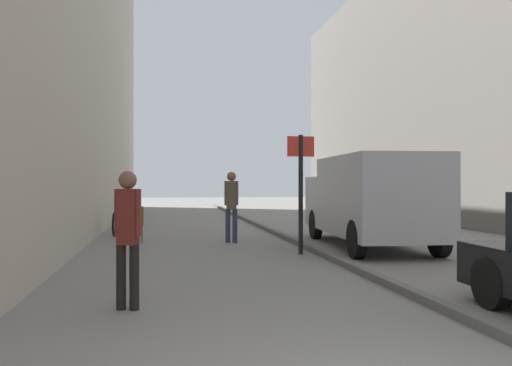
{
  "coord_description": "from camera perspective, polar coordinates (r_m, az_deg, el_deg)",
  "views": [
    {
      "loc": [
        -1.76,
        -2.37,
        1.57
      ],
      "look_at": [
        0.93,
        12.65,
        1.55
      ],
      "focal_mm": 36.72,
      "sensor_mm": 36.0,
      "label": 1
    }
  ],
  "objects": [
    {
      "name": "pedestrian_mid_block",
      "position": [
        6.63,
        -13.8,
        -4.95
      ],
      "size": [
        0.33,
        0.25,
        1.71
      ],
      "rotation": [
        0.0,
        0.0,
        2.82
      ],
      "color": "black",
      "rests_on": "ground_plane"
    },
    {
      "name": "kerb_strip",
      "position": [
        14.83,
        2.95,
        -5.75
      ],
      "size": [
        0.16,
        40.0,
        0.12
      ],
      "primitive_type": "cube",
      "color": "#615F5B",
      "rests_on": "ground_plane"
    },
    {
      "name": "cafe_chair_near_window",
      "position": [
        19.14,
        -13.42,
        -2.98
      ],
      "size": [
        0.6,
        0.6,
        0.94
      ],
      "rotation": [
        0.0,
        0.0,
        1.06
      ],
      "color": "#B7B2A8",
      "rests_on": "ground_plane"
    },
    {
      "name": "street_sign_post",
      "position": [
        11.44,
        4.9,
        -0.03
      ],
      "size": [
        0.6,
        0.1,
        2.6
      ],
      "rotation": [
        0.0,
        0.0,
        3.14
      ],
      "color": "black",
      "rests_on": "ground_plane"
    },
    {
      "name": "cafe_chair_by_doorway",
      "position": [
        14.0,
        -12.85,
        -4.11
      ],
      "size": [
        0.53,
        0.53,
        0.94
      ],
      "rotation": [
        0.0,
        0.0,
        1.8
      ],
      "color": "brown",
      "rests_on": "ground_plane"
    },
    {
      "name": "ground_plane",
      "position": [
        14.56,
        -3.15,
        -6.1
      ],
      "size": [
        80.0,
        80.0,
        0.0
      ],
      "primitive_type": "plane",
      "color": "gray"
    },
    {
      "name": "bicycle_leaning",
      "position": [
        16.15,
        -14.86,
        -4.14
      ],
      "size": [
        0.17,
        1.77,
        0.98
      ],
      "rotation": [
        0.0,
        0.0,
        -0.06
      ],
      "color": "black",
      "rests_on": "ground_plane"
    },
    {
      "name": "pedestrian_main_foreground",
      "position": [
        13.58,
        -2.7,
        -2.05
      ],
      "size": [
        0.36,
        0.26,
        1.84
      ],
      "rotation": [
        0.0,
        0.0,
        2.88
      ],
      "color": "#2D3851",
      "rests_on": "ground_plane"
    },
    {
      "name": "delivery_van",
      "position": [
        12.98,
        12.22,
        -1.63
      ],
      "size": [
        2.35,
        5.56,
        2.17
      ],
      "rotation": [
        0.0,
        0.0,
        -0.07
      ],
      "color": "#B7B7BC",
      "rests_on": "ground_plane"
    }
  ]
}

